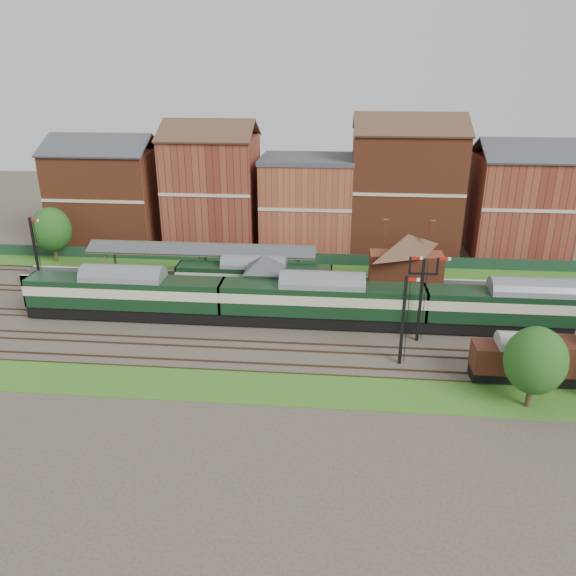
# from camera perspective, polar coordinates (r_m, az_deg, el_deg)

# --- Properties ---
(ground) EXTENTS (160.00, 160.00, 0.00)m
(ground) POSITION_cam_1_polar(r_m,az_deg,el_deg) (55.59, 0.27, -3.65)
(ground) COLOR #473D33
(ground) RESTS_ON ground
(grass_back) EXTENTS (90.00, 4.50, 0.06)m
(grass_back) POSITION_cam_1_polar(r_m,az_deg,el_deg) (70.33, 1.42, 1.93)
(grass_back) COLOR #2D6619
(grass_back) RESTS_ON ground
(grass_front) EXTENTS (90.00, 5.00, 0.06)m
(grass_front) POSITION_cam_1_polar(r_m,az_deg,el_deg) (45.07, -1.10, -10.13)
(grass_front) COLOR #2D6619
(grass_front) RESTS_ON ground
(fence) EXTENTS (90.00, 0.12, 1.50)m
(fence) POSITION_cam_1_polar(r_m,az_deg,el_deg) (71.98, 1.54, 3.01)
(fence) COLOR #193823
(fence) RESTS_ON ground
(platform) EXTENTS (55.00, 3.40, 1.00)m
(platform) POSITION_cam_1_polar(r_m,az_deg,el_deg) (64.86, -3.37, 0.60)
(platform) COLOR #2D2D2D
(platform) RESTS_ON ground
(signal_box) EXTENTS (5.40, 5.40, 6.00)m
(signal_box) POSITION_cam_1_polar(r_m,az_deg,el_deg) (57.62, -2.41, 0.72)
(signal_box) COLOR #546648
(signal_box) RESTS_ON ground
(brick_hut) EXTENTS (3.20, 2.64, 2.94)m
(brick_hut) POSITION_cam_1_polar(r_m,az_deg,el_deg) (57.90, 5.49, -1.39)
(brick_hut) COLOR maroon
(brick_hut) RESTS_ON ground
(station_building) EXTENTS (8.10, 8.10, 5.90)m
(station_building) POSITION_cam_1_polar(r_m,az_deg,el_deg) (63.46, 11.94, 2.99)
(station_building) COLOR brown
(station_building) RESTS_ON platform
(canopy) EXTENTS (26.00, 3.89, 4.08)m
(canopy) POSITION_cam_1_polar(r_m,az_deg,el_deg) (64.67, -8.73, 4.15)
(canopy) COLOR #4A4E30
(canopy) RESTS_ON platform
(semaphore_bracket) EXTENTS (3.60, 0.25, 8.18)m
(semaphore_bracket) POSITION_cam_1_polar(r_m,az_deg,el_deg) (51.83, 13.40, -0.62)
(semaphore_bracket) COLOR black
(semaphore_bracket) RESTS_ON ground
(semaphore_platform_end) EXTENTS (1.23, 0.25, 8.00)m
(semaphore_platform_end) POSITION_cam_1_polar(r_m,az_deg,el_deg) (70.26, -24.29, 3.50)
(semaphore_platform_end) COLOR black
(semaphore_platform_end) RESTS_ON ground
(semaphore_siding) EXTENTS (1.23, 0.25, 8.00)m
(semaphore_siding) POSITION_cam_1_polar(r_m,az_deg,el_deg) (47.65, 11.63, -3.12)
(semaphore_siding) COLOR black
(semaphore_siding) RESTS_ON ground
(town_backdrop) EXTENTS (69.00, 10.00, 16.00)m
(town_backdrop) POSITION_cam_1_polar(r_m,az_deg,el_deg) (77.04, 1.81, 9.09)
(town_backdrop) COLOR brown
(town_backdrop) RESTS_ON ground
(dmu_train) EXTENTS (58.92, 3.09, 4.53)m
(dmu_train) POSITION_cam_1_polar(r_m,az_deg,el_deg) (54.36, 3.46, -1.26)
(dmu_train) COLOR black
(dmu_train) RESTS_ON ground
(platform_railcar) EXTENTS (16.87, 2.66, 3.89)m
(platform_railcar) POSITION_cam_1_polar(r_m,az_deg,el_deg) (61.16, -3.45, 1.06)
(platform_railcar) COLOR black
(platform_railcar) RESTS_ON ground
(goods_van_b) EXTENTS (5.40, 2.34, 3.28)m
(goods_van_b) POSITION_cam_1_polar(r_m,az_deg,el_deg) (48.53, 21.33, -6.77)
(goods_van_b) COLOR black
(goods_van_b) RESTS_ON ground
(tree_far) EXTENTS (4.43, 4.43, 6.46)m
(tree_far) POSITION_cam_1_polar(r_m,az_deg,el_deg) (44.66, 23.84, -6.77)
(tree_far) COLOR #382619
(tree_far) RESTS_ON ground
(tree_back) EXTENTS (4.90, 4.90, 7.15)m
(tree_back) POSITION_cam_1_polar(r_m,az_deg,el_deg) (78.02, -22.88, 5.52)
(tree_back) COLOR #382619
(tree_back) RESTS_ON ground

